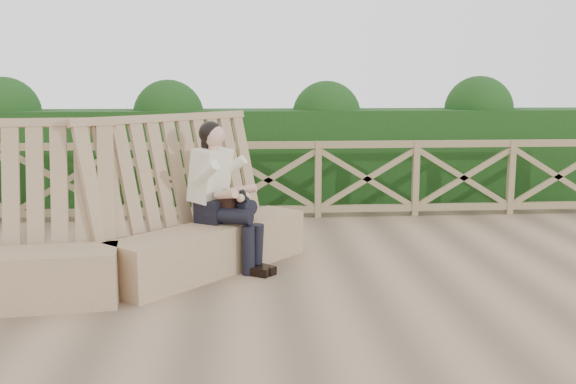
{
  "coord_description": "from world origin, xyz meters",
  "views": [
    {
      "loc": [
        -0.43,
        -5.54,
        1.91
      ],
      "look_at": [
        0.04,
        0.4,
        0.9
      ],
      "focal_mm": 40.0,
      "sensor_mm": 36.0,
      "label": 1
    }
  ],
  "objects": [
    {
      "name": "ground",
      "position": [
        0.0,
        0.0,
        0.0
      ],
      "size": [
        60.0,
        60.0,
        0.0
      ],
      "primitive_type": "plane",
      "color": "brown",
      "rests_on": "ground"
    },
    {
      "name": "bench",
      "position": [
        -1.71,
        0.47,
        0.41
      ],
      "size": [
        4.16,
        2.56,
        1.62
      ],
      "rotation": [
        0.0,
        0.0,
        0.38
      ],
      "color": "olive",
      "rests_on": "ground"
    },
    {
      "name": "woman",
      "position": [
        -0.6,
        1.03,
        0.82
      ],
      "size": [
        0.92,
        0.8,
        1.53
      ],
      "rotation": [
        0.0,
        0.0,
        1.01
      ],
      "color": "black",
      "rests_on": "ground"
    },
    {
      "name": "guardrail",
      "position": [
        0.0,
        3.5,
        0.55
      ],
      "size": [
        10.1,
        0.09,
        1.1
      ],
      "color": "olive",
      "rests_on": "ground"
    },
    {
      "name": "hedge",
      "position": [
        0.0,
        4.7,
        0.75
      ],
      "size": [
        12.0,
        1.2,
        1.5
      ],
      "primitive_type": "cube",
      "color": "black",
      "rests_on": "ground"
    }
  ]
}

